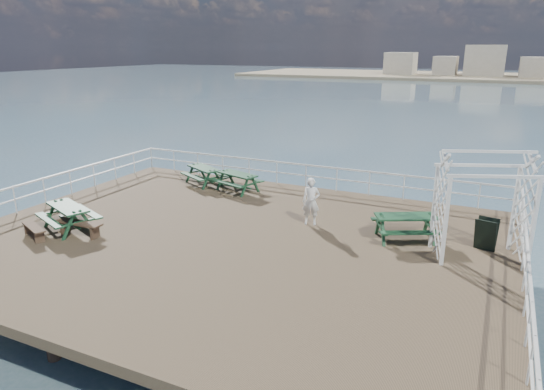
{
  "coord_description": "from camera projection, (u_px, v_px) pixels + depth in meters",
  "views": [
    {
      "loc": [
        7.77,
        -13.26,
        6.19
      ],
      "look_at": [
        0.66,
        1.81,
        1.1
      ],
      "focal_mm": 32.0,
      "sensor_mm": 36.0,
      "label": 1
    }
  ],
  "objects": [
    {
      "name": "picnic_table_d",
      "position": [
        68.0,
        212.0,
        17.02
      ],
      "size": [
        2.49,
        2.27,
        0.99
      ],
      "rotation": [
        0.0,
        0.0,
        -0.38
      ],
      "color": "#133621",
      "rests_on": "ground"
    },
    {
      "name": "sandwich_board",
      "position": [
        486.0,
        235.0,
        15.31
      ],
      "size": [
        0.73,
        0.6,
        1.06
      ],
      "rotation": [
        0.0,
        0.0,
        -0.2
      ],
      "color": "black",
      "rests_on": "ground"
    },
    {
      "name": "railing",
      "position": [
        263.0,
        193.0,
        18.44
      ],
      "size": [
        17.77,
        13.76,
        1.1
      ],
      "color": "silver",
      "rests_on": "ground"
    },
    {
      "name": "flat_bench_far",
      "position": [
        34.0,
        229.0,
        16.35
      ],
      "size": [
        1.47,
        0.88,
        0.42
      ],
      "rotation": [
        0.0,
        0.0,
        -0.4
      ],
      "color": "#4F3B28",
      "rests_on": "ground"
    },
    {
      "name": "sea_backdrop",
      "position": [
        527.0,
        74.0,
        127.42
      ],
      "size": [
        300.0,
        300.0,
        9.2
      ],
      "color": "#466876",
      "rests_on": "ground"
    },
    {
      "name": "trellis_arbor",
      "position": [
        482.0,
        211.0,
        14.53
      ],
      "size": [
        3.03,
        2.32,
        3.34
      ],
      "rotation": [
        0.0,
        0.0,
        0.37
      ],
      "color": "silver",
      "rests_on": "ground"
    },
    {
      "name": "person",
      "position": [
        311.0,
        201.0,
        17.47
      ],
      "size": [
        0.72,
        0.58,
        1.73
      ],
      "primitive_type": "imported",
      "rotation": [
        0.0,
        0.0,
        0.29
      ],
      "color": "silver",
      "rests_on": "ground"
    },
    {
      "name": "picnic_table_a",
      "position": [
        237.0,
        178.0,
        21.64
      ],
      "size": [
        2.25,
        2.0,
        0.92
      ],
      "rotation": [
        0.0,
        0.0,
        -0.3
      ],
      "color": "#133621",
      "rests_on": "ground"
    },
    {
      "name": "picnic_table_b",
      "position": [
        204.0,
        172.0,
        22.73
      ],
      "size": [
        2.37,
        2.21,
        0.91
      ],
      "rotation": [
        0.0,
        0.0,
        -0.48
      ],
      "color": "#133621",
      "rests_on": "ground"
    },
    {
      "name": "flat_bench_near",
      "position": [
        79.0,
        225.0,
        16.51
      ],
      "size": [
        1.76,
        0.5,
        0.5
      ],
      "rotation": [
        0.0,
        0.0,
        0.05
      ],
      "color": "#4F3B28",
      "rests_on": "ground"
    },
    {
      "name": "picnic_table_c",
      "position": [
        406.0,
        222.0,
        16.12
      ],
      "size": [
        2.5,
        2.33,
        0.97
      ],
      "rotation": [
        0.0,
        0.0,
        0.47
      ],
      "color": "#133621",
      "rests_on": "ground"
    },
    {
      "name": "ground",
      "position": [
        232.0,
        242.0,
        16.49
      ],
      "size": [
        18.0,
        14.0,
        0.3
      ],
      "primitive_type": "cube",
      "color": "brown",
      "rests_on": "ground"
    }
  ]
}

